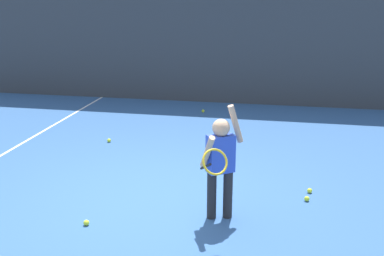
# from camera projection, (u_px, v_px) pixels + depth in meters

# --- Properties ---
(ground_plane) EXTENTS (20.00, 20.00, 0.00)m
(ground_plane) POSITION_uv_depth(u_px,v_px,m) (149.00, 199.00, 5.74)
(ground_plane) COLOR #335B93
(back_fence_windscreen) EXTENTS (13.38, 0.08, 3.04)m
(back_fence_windscreen) POSITION_uv_depth(u_px,v_px,m) (213.00, 39.00, 10.43)
(back_fence_windscreen) COLOR #383D42
(back_fence_windscreen) RESTS_ON ground
(fence_post_1) EXTENTS (0.09, 0.09, 3.19)m
(fence_post_1) POSITION_uv_depth(u_px,v_px,m) (213.00, 35.00, 10.46)
(fence_post_1) COLOR slate
(fence_post_1) RESTS_ON ground
(tennis_player) EXTENTS (0.49, 0.84, 1.35)m
(tennis_player) POSITION_uv_depth(u_px,v_px,m) (220.00, 160.00, 5.04)
(tennis_player) COLOR #232326
(tennis_player) RESTS_ON ground
(tennis_ball_1) EXTENTS (0.07, 0.07, 0.07)m
(tennis_ball_1) POSITION_uv_depth(u_px,v_px,m) (307.00, 199.00, 5.67)
(tennis_ball_1) COLOR #CCE033
(tennis_ball_1) RESTS_ON ground
(tennis_ball_2) EXTENTS (0.07, 0.07, 0.07)m
(tennis_ball_2) POSITION_uv_depth(u_px,v_px,m) (109.00, 140.00, 7.92)
(tennis_ball_2) COLOR #CCE033
(tennis_ball_2) RESTS_ON ground
(tennis_ball_3) EXTENTS (0.07, 0.07, 0.07)m
(tennis_ball_3) POSITION_uv_depth(u_px,v_px,m) (86.00, 223.00, 5.08)
(tennis_ball_3) COLOR #CCE033
(tennis_ball_3) RESTS_ON ground
(tennis_ball_6) EXTENTS (0.07, 0.07, 0.07)m
(tennis_ball_6) POSITION_uv_depth(u_px,v_px,m) (203.00, 111.00, 9.89)
(tennis_ball_6) COLOR #CCE033
(tennis_ball_6) RESTS_ON ground
(tennis_ball_7) EXTENTS (0.07, 0.07, 0.07)m
(tennis_ball_7) POSITION_uv_depth(u_px,v_px,m) (310.00, 191.00, 5.90)
(tennis_ball_7) COLOR #CCE033
(tennis_ball_7) RESTS_ON ground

